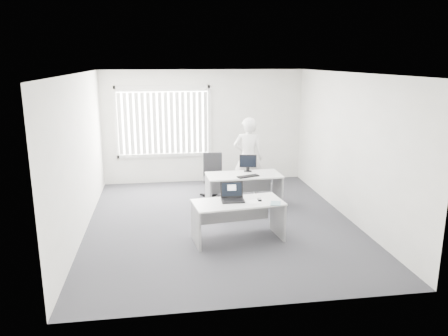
{
  "coord_description": "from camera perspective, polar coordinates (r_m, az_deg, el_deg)",
  "views": [
    {
      "loc": [
        -1.11,
        -7.81,
        3.03
      ],
      "look_at": [
        0.09,
        0.15,
        1.03
      ],
      "focal_mm": 35.0,
      "sensor_mm": 36.0,
      "label": 1
    }
  ],
  "objects": [
    {
      "name": "monitor",
      "position": [
        9.31,
        3.14,
        0.64
      ],
      "size": [
        0.38,
        0.18,
        0.37
      ],
      "primitive_type": null,
      "rotation": [
        0.0,
        0.0,
        -0.19
      ],
      "color": "black",
      "rests_on": "desk_far"
    },
    {
      "name": "ground",
      "position": [
        8.45,
        -0.42,
        -7.06
      ],
      "size": [
        6.0,
        6.0,
        0.0
      ],
      "primitive_type": "plane",
      "color": "#43434A",
      "rests_on": "ground"
    },
    {
      "name": "keyboard",
      "position": [
        8.93,
        3.17,
        -1.08
      ],
      "size": [
        0.49,
        0.3,
        0.02
      ],
      "primitive_type": "cube",
      "rotation": [
        0.0,
        0.0,
        0.33
      ],
      "color": "black",
      "rests_on": "desk_far"
    },
    {
      "name": "blinds",
      "position": [
        10.81,
        -7.92,
        5.81
      ],
      "size": [
        2.2,
        0.1,
        1.5
      ],
      "primitive_type": null,
      "color": "white",
      "rests_on": "wall_back"
    },
    {
      "name": "mouse",
      "position": [
        7.49,
        4.67,
        -4.11
      ],
      "size": [
        0.07,
        0.11,
        0.04
      ],
      "primitive_type": null,
      "rotation": [
        0.0,
        0.0,
        -0.09
      ],
      "color": "#B4B4B6",
      "rests_on": "paper_sheet"
    },
    {
      "name": "booklet",
      "position": [
        7.37,
        6.75,
        -4.61
      ],
      "size": [
        0.23,
        0.27,
        0.01
      ],
      "primitive_type": "cube",
      "rotation": [
        0.0,
        0.0,
        -0.32
      ],
      "color": "silver",
      "rests_on": "desk_near"
    },
    {
      "name": "paper_sheet",
      "position": [
        7.46,
        4.16,
        -4.35
      ],
      "size": [
        0.35,
        0.28,
        0.0
      ],
      "primitive_type": "cube",
      "rotation": [
        0.0,
        0.0,
        0.19
      ],
      "color": "white",
      "rests_on": "desk_near"
    },
    {
      "name": "wall_front",
      "position": [
        5.2,
        4.27,
        -4.37
      ],
      "size": [
        5.0,
        0.02,
        2.8
      ],
      "primitive_type": "cube",
      "color": "white",
      "rests_on": "ground"
    },
    {
      "name": "laptop",
      "position": [
        7.4,
        1.17,
        -3.25
      ],
      "size": [
        0.4,
        0.36,
        0.3
      ],
      "primitive_type": null,
      "rotation": [
        0.0,
        0.0,
        -0.05
      ],
      "color": "black",
      "rests_on": "desk_near"
    },
    {
      "name": "office_chair",
      "position": [
        9.79,
        -1.43,
        -2.14
      ],
      "size": [
        0.61,
        0.61,
        1.01
      ],
      "rotation": [
        0.0,
        0.0,
        -0.07
      ],
      "color": "black",
      "rests_on": "ground"
    },
    {
      "name": "wall_left",
      "position": [
        8.09,
        -18.25,
        1.63
      ],
      "size": [
        0.02,
        6.0,
        2.8
      ],
      "primitive_type": "cube",
      "color": "white",
      "rests_on": "ground"
    },
    {
      "name": "wall_right",
      "position": [
        8.76,
        16.0,
        2.69
      ],
      "size": [
        0.02,
        6.0,
        2.8
      ],
      "primitive_type": "cube",
      "color": "white",
      "rests_on": "ground"
    },
    {
      "name": "desk_near",
      "position": [
        7.49,
        1.83,
        -5.81
      ],
      "size": [
        1.59,
        0.89,
        0.69
      ],
      "rotation": [
        0.0,
        0.0,
        0.12
      ],
      "color": "silver",
      "rests_on": "ground"
    },
    {
      "name": "person",
      "position": [
        9.73,
        3.21,
        1.35
      ],
      "size": [
        0.75,
        0.59,
        1.82
      ],
      "primitive_type": "imported",
      "rotation": [
        0.0,
        0.0,
        2.88
      ],
      "color": "silver",
      "rests_on": "ground"
    },
    {
      "name": "ceiling",
      "position": [
        7.89,
        -0.46,
        12.29
      ],
      "size": [
        5.0,
        6.0,
        0.02
      ],
      "primitive_type": "cube",
      "color": "silver",
      "rests_on": "wall_back"
    },
    {
      "name": "window",
      "position": [
        10.87,
        -7.93,
        6.01
      ],
      "size": [
        2.32,
        0.06,
        1.76
      ],
      "primitive_type": "cube",
      "color": "silver",
      "rests_on": "wall_back"
    },
    {
      "name": "wall_back",
      "position": [
        10.98,
        -2.67,
        5.42
      ],
      "size": [
        5.0,
        0.02,
        2.8
      ],
      "primitive_type": "cube",
      "color": "white",
      "rests_on": "ground"
    },
    {
      "name": "desk_far",
      "position": [
        9.17,
        2.57,
        -2.02
      ],
      "size": [
        1.57,
        0.78,
        0.7
      ],
      "rotation": [
        0.0,
        0.0,
        0.04
      ],
      "color": "silver",
      "rests_on": "ground"
    }
  ]
}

